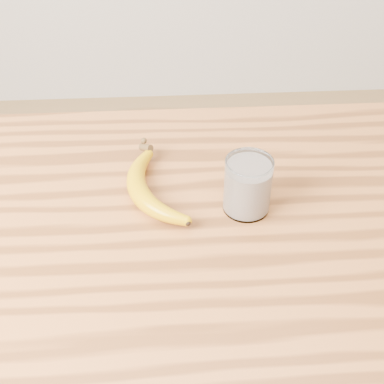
{
  "coord_description": "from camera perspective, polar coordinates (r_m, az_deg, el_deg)",
  "views": [
    {
      "loc": [
        -0.03,
        -0.72,
        1.6
      ],
      "look_at": [
        0.02,
        0.05,
        0.93
      ],
      "focal_mm": 50.0,
      "sensor_mm": 36.0,
      "label": 1
    }
  ],
  "objects": [
    {
      "name": "banana",
      "position": [
        1.04,
        -5.73,
        -0.02
      ],
      "size": [
        0.22,
        0.35,
        0.04
      ],
      "primitive_type": null,
      "rotation": [
        0.0,
        0.0,
        0.33
      ],
      "color": "#C49003",
      "rests_on": "table"
    },
    {
      "name": "smoothie_glass",
      "position": [
        1.01,
        5.95,
        0.63
      ],
      "size": [
        0.09,
        0.09,
        0.11
      ],
      "color": "white",
      "rests_on": "table"
    },
    {
      "name": "table",
      "position": [
        1.1,
        -0.79,
        -8.11
      ],
      "size": [
        1.2,
        0.8,
        0.9
      ],
      "color": "#A25E2B",
      "rests_on": "ground"
    }
  ]
}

